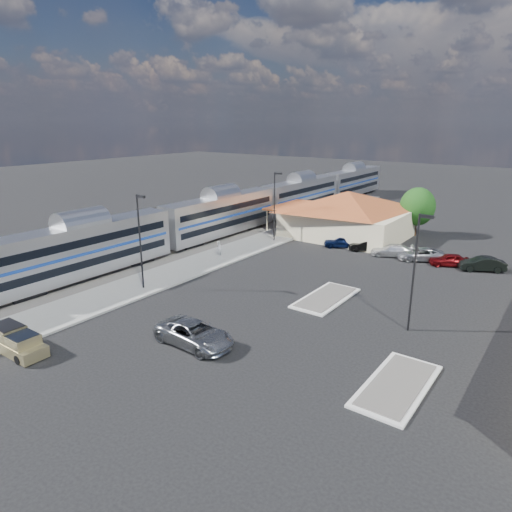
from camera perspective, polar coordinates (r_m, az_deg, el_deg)
The scene contains 21 objects.
ground at distance 41.58m, azimuth 2.54°, elevation -4.98°, with size 280.00×280.00×0.00m, color black.
railbed at distance 60.33m, azimuth -9.96°, elevation 1.76°, with size 16.00×100.00×0.12m, color #4C4944.
platform at distance 52.94m, azimuth -4.70°, elevation -0.11°, with size 5.50×92.00×0.18m, color gray.
passenger_train at distance 61.74m, azimuth -4.33°, elevation 4.99°, with size 3.00×104.00×5.55m.
freight_cars at distance 62.99m, azimuth -11.01°, elevation 4.08°, with size 2.80×46.00×4.00m.
station_depot at distance 63.11m, azimuth 11.26°, elevation 5.21°, with size 18.35×12.24×6.20m.
traffic_island_south at distance 41.29m, azimuth 8.74°, elevation -5.17°, with size 3.30×7.50×0.21m.
traffic_island_north at distance 29.57m, azimuth 17.22°, elevation -15.16°, with size 3.30×7.50×0.21m.
lamp_plat_s at distance 42.71m, azimuth -14.26°, elevation 2.62°, with size 1.08×0.25×9.00m.
lamp_plat_n at distance 58.86m, azimuth 2.39°, elevation 6.89°, with size 1.08×0.25×9.00m.
lamp_lot at distance 35.01m, azimuth 19.38°, elevation -0.89°, with size 1.08×0.25×9.00m.
tree_depot at distance 65.88m, azimuth 19.54°, elevation 5.84°, with size 4.71×4.71×6.63m.
pickup_truck at distance 35.58m, azimuth -27.74°, elevation -9.48°, with size 4.96×1.92×1.70m.
suv at distance 32.88m, azimuth -7.71°, elevation -9.62°, with size 2.83×6.15×1.71m, color #909397.
person_b at distance 53.06m, azimuth -4.70°, elevation 0.97°, with size 0.82×0.64×1.68m, color white.
parked_car_a at distance 57.79m, azimuth 10.67°, elevation 1.77°, with size 1.76×4.38×1.49m, color #0D1A43.
parked_car_b at distance 56.84m, azimuth 13.70°, elevation 1.29°, with size 1.50×4.31×1.42m, color black.
parked_car_c at distance 55.50m, azimuth 16.62°, elevation 0.68°, with size 1.96×4.81×1.40m, color silver.
parked_car_d at distance 54.86m, azimuth 19.86°, elevation 0.22°, with size 2.40×5.20×1.45m, color #93969B.
parked_car_e at distance 53.85m, azimuth 23.01°, elevation -0.45°, with size 1.66×4.13×1.41m, color maroon.
parked_car_f at distance 53.57m, azimuth 26.39°, elevation -0.90°, with size 1.60×4.60×1.52m, color black.
Camera 1 is at (21.23, -32.29, 15.34)m, focal length 32.00 mm.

